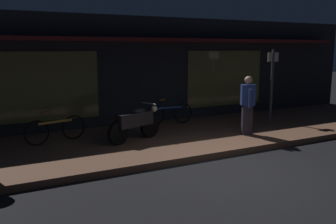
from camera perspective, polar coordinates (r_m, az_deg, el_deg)
name	(u,v)px	position (r m, az deg, el deg)	size (l,w,h in m)	color
ground_plane	(240,172)	(7.80, 11.47, -9.39)	(60.00, 60.00, 0.00)	black
sidewalk_slab	(174,137)	(10.18, 0.91, -4.10)	(18.00, 4.00, 0.15)	brown
storefront_building	(130,70)	(12.98, -6.16, 6.67)	(18.00, 3.30, 3.60)	black
motorcycle	(136,122)	(9.49, -5.22, -1.65)	(1.65, 0.76, 0.97)	black
bicycle_parked	(169,113)	(11.50, 0.16, -0.23)	(1.66, 0.42, 0.91)	black
bicycle_extra	(56,129)	(9.75, -17.55, -2.60)	(1.62, 0.52, 0.91)	black
person_bystander	(248,104)	(10.31, 12.62, 1.24)	(0.44, 0.58, 1.67)	#28232D
sign_post	(272,81)	(12.37, 16.30, 4.79)	(0.44, 0.09, 2.40)	#47474C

